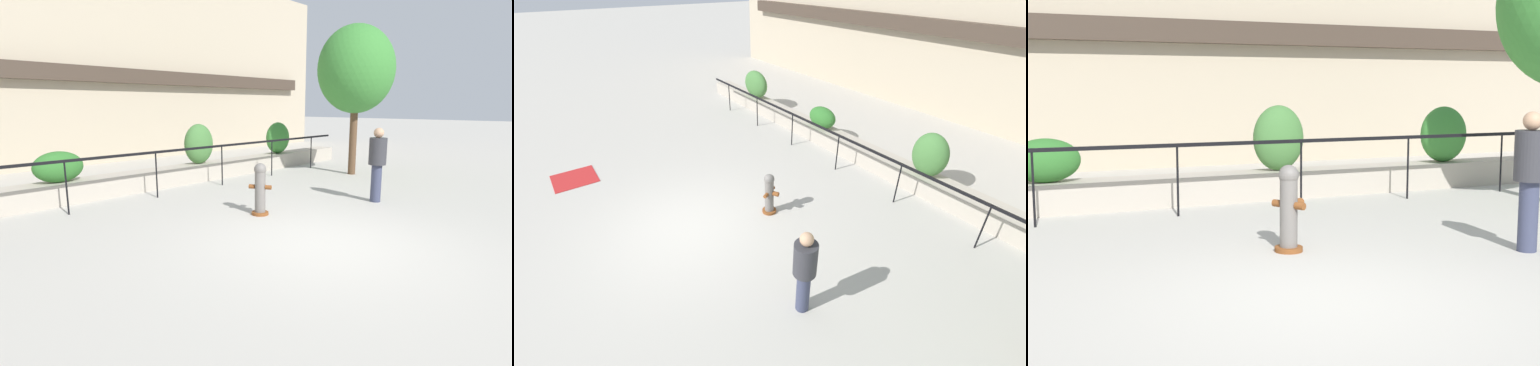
# 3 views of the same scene
# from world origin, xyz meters

# --- Properties ---
(ground_plane) EXTENTS (120.00, 120.00, 0.00)m
(ground_plane) POSITION_xyz_m (0.00, 0.00, 0.00)
(ground_plane) COLOR #B2ADA3
(building_facade) EXTENTS (30.00, 1.36, 8.00)m
(building_facade) POSITION_xyz_m (0.00, 11.98, 3.99)
(building_facade) COLOR tan
(building_facade) RESTS_ON ground
(planter_wall_low) EXTENTS (18.00, 0.70, 0.50)m
(planter_wall_low) POSITION_xyz_m (0.00, 6.00, 0.25)
(planter_wall_low) COLOR #ADA393
(planter_wall_low) RESTS_ON ground
(fence_railing_segment) EXTENTS (15.00, 0.05, 1.15)m
(fence_railing_segment) POSITION_xyz_m (-0.00, 4.90, 1.02)
(fence_railing_segment) COLOR black
(fence_railing_segment) RESTS_ON ground
(hedge_bush_1) EXTENTS (1.12, 0.63, 0.71)m
(hedge_bush_1) POSITION_xyz_m (-1.86, 6.00, 0.86)
(hedge_bush_1) COLOR #2D6B28
(hedge_bush_1) RESTS_ON planter_wall_low
(hedge_bush_2) EXTENTS (0.96, 0.65, 1.19)m
(hedge_bush_2) POSITION_xyz_m (2.21, 6.00, 1.09)
(hedge_bush_2) COLOR #427538
(hedge_bush_2) RESTS_ON planter_wall_low
(hedge_bush_3) EXTENTS (1.02, 0.70, 1.12)m
(hedge_bush_3) POSITION_xyz_m (5.88, 6.00, 1.06)
(hedge_bush_3) COLOR #387F33
(hedge_bush_3) RESTS_ON planter_wall_low
(fire_hydrant) EXTENTS (0.49, 0.47, 1.08)m
(fire_hydrant) POSITION_xyz_m (0.59, 2.00, 0.55)
(fire_hydrant) COLOR brown
(fire_hydrant) RESTS_ON ground
(street_tree) EXTENTS (2.60, 2.34, 4.71)m
(street_tree) POSITION_xyz_m (6.31, 3.17, 3.33)
(street_tree) COLOR brown
(street_tree) RESTS_ON ground
(pedestrian) EXTENTS (0.52, 0.52, 1.73)m
(pedestrian) POSITION_xyz_m (3.29, 0.80, 0.99)
(pedestrian) COLOR #383D56
(pedestrian) RESTS_ON ground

